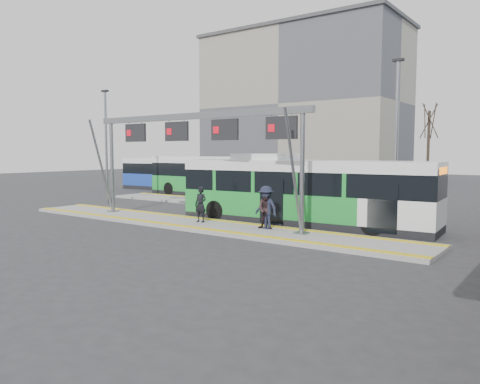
{
  "coord_description": "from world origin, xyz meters",
  "views": [
    {
      "loc": [
        14.69,
        -16.48,
        3.53
      ],
      "look_at": [
        0.38,
        3.0,
        1.42
      ],
      "focal_mm": 35.0,
      "sensor_mm": 36.0,
      "label": 1
    }
  ],
  "objects_px": {
    "gantry": "(194,135)",
    "hero_bus": "(303,192)",
    "passenger_c": "(266,207)",
    "passenger_b": "(267,209)",
    "passenger_a": "(201,204)"
  },
  "relations": [
    {
      "from": "passenger_c",
      "to": "gantry",
      "type": "bearing_deg",
      "value": -165.7
    },
    {
      "from": "hero_bus",
      "to": "passenger_a",
      "type": "height_order",
      "value": "hero_bus"
    },
    {
      "from": "hero_bus",
      "to": "passenger_b",
      "type": "height_order",
      "value": "hero_bus"
    },
    {
      "from": "gantry",
      "to": "hero_bus",
      "type": "distance_m",
      "value": 5.91
    },
    {
      "from": "gantry",
      "to": "hero_bus",
      "type": "height_order",
      "value": "gantry"
    },
    {
      "from": "passenger_a",
      "to": "passenger_c",
      "type": "xyz_separation_m",
      "value": [
        3.57,
        0.24,
        0.08
      ]
    },
    {
      "from": "hero_bus",
      "to": "passenger_a",
      "type": "distance_m",
      "value": 4.93
    },
    {
      "from": "gantry",
      "to": "passenger_b",
      "type": "distance_m",
      "value": 5.23
    },
    {
      "from": "passenger_a",
      "to": "hero_bus",
      "type": "bearing_deg",
      "value": 35.26
    },
    {
      "from": "hero_bus",
      "to": "passenger_c",
      "type": "distance_m",
      "value": 2.91
    },
    {
      "from": "gantry",
      "to": "passenger_b",
      "type": "bearing_deg",
      "value": 2.58
    },
    {
      "from": "gantry",
      "to": "passenger_b",
      "type": "relative_size",
      "value": 7.47
    },
    {
      "from": "gantry",
      "to": "passenger_c",
      "type": "distance_m",
      "value": 5.14
    },
    {
      "from": "gantry",
      "to": "hero_bus",
      "type": "relative_size",
      "value": 1.04
    },
    {
      "from": "hero_bus",
      "to": "passenger_b",
      "type": "bearing_deg",
      "value": -97.26
    }
  ]
}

